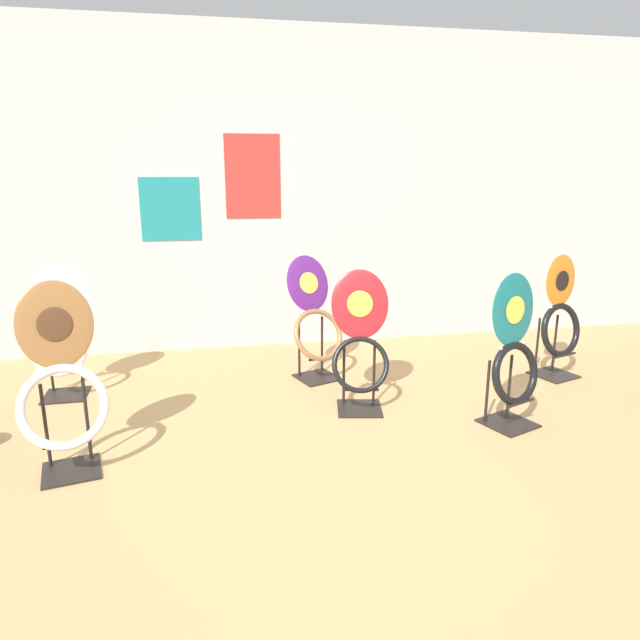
# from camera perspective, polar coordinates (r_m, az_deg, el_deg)

# --- Properties ---
(ground_plane) EXTENTS (14.00, 14.00, 0.00)m
(ground_plane) POSITION_cam_1_polar(r_m,az_deg,el_deg) (2.87, 4.86, -16.67)
(ground_plane) COLOR tan
(wall_back) EXTENTS (8.00, 0.07, 2.60)m
(wall_back) POSITION_cam_1_polar(r_m,az_deg,el_deg) (4.87, -2.98, 12.58)
(wall_back) COLOR silver
(wall_back) RESTS_ON ground_plane
(toilet_seat_display_orange_sun) EXTENTS (0.42, 0.35, 0.91)m
(toilet_seat_display_orange_sun) POSITION_cam_1_polar(r_m,az_deg,el_deg) (4.50, 22.86, -0.03)
(toilet_seat_display_orange_sun) COLOR black
(toilet_seat_display_orange_sun) RESTS_ON ground_plane
(toilet_seat_display_woodgrain) EXTENTS (0.47, 0.42, 0.97)m
(toilet_seat_display_woodgrain) POSITION_cam_1_polar(r_m,az_deg,el_deg) (3.11, -24.47, -5.80)
(toilet_seat_display_woodgrain) COLOR black
(toilet_seat_display_woodgrain) RESTS_ON ground_plane
(toilet_seat_display_purple_note) EXTENTS (0.46, 0.44, 0.89)m
(toilet_seat_display_purple_note) POSITION_cam_1_polar(r_m,az_deg,el_deg) (4.13, -0.59, 0.10)
(toilet_seat_display_purple_note) COLOR black
(toilet_seat_display_purple_note) RESTS_ON ground_plane
(toilet_seat_display_crimson_swirl) EXTENTS (0.42, 0.40, 0.88)m
(toilet_seat_display_crimson_swirl) POSITION_cam_1_polar(r_m,az_deg,el_deg) (3.61, 4.03, -2.36)
(toilet_seat_display_crimson_swirl) COLOR black
(toilet_seat_display_crimson_swirl) RESTS_ON ground_plane
(toilet_seat_display_teal_sax) EXTENTS (0.40, 0.36, 0.92)m
(toilet_seat_display_teal_sax) POSITION_cam_1_polar(r_m,az_deg,el_deg) (3.54, 18.80, -3.39)
(toilet_seat_display_teal_sax) COLOR black
(toilet_seat_display_teal_sax) RESTS_ON ground_plane
(toilet_seat_display_white_plain) EXTENTS (0.36, 0.35, 0.88)m
(toilet_seat_display_white_plain) POSITION_cam_1_polar(r_m,az_deg,el_deg) (4.19, -24.56, -1.30)
(toilet_seat_display_white_plain) COLOR black
(toilet_seat_display_white_plain) RESTS_ON ground_plane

